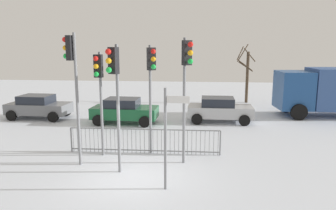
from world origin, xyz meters
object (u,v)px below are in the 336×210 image
object	(u,v)px
traffic_light_foreground_right	(151,75)
car_silver_far	(219,109)
traffic_light_mid_right	(186,73)
direction_sign_post	(167,134)
car_grey_near	(38,106)
traffic_light_rear_left	(73,70)
bare_tree_left	(247,74)
traffic_light_mid_left	(115,80)
car_green_mid	(124,110)
traffic_light_rear_right	(99,81)
delivery_truck	(335,90)

from	to	relation	value
traffic_light_foreground_right	car_silver_far	world-z (taller)	traffic_light_foreground_right
traffic_light_mid_right	direction_sign_post	world-z (taller)	traffic_light_mid_right
car_silver_far	car_grey_near	bearing A→B (deg)	-178.21
traffic_light_mid_right	traffic_light_rear_left	bearing A→B (deg)	-26.95
direction_sign_post	bare_tree_left	distance (m)	17.01
traffic_light_mid_left	traffic_light_foreground_right	world-z (taller)	traffic_light_mid_left
car_green_mid	car_grey_near	bearing A→B (deg)	174.54
car_grey_near	car_silver_far	bearing A→B (deg)	3.21
traffic_light_rear_left	car_silver_far	size ratio (longest dim) A/B	1.30
traffic_light_foreground_right	bare_tree_left	size ratio (longest dim) A/B	0.98
traffic_light_rear_right	bare_tree_left	size ratio (longest dim) A/B	0.92
direction_sign_post	bare_tree_left	xyz separation A→B (m)	(4.75, 16.33, 0.48)
traffic_light_mid_left	car_green_mid	xyz separation A→B (m)	(-1.46, 7.49, -2.58)
traffic_light_rear_right	direction_sign_post	world-z (taller)	traffic_light_rear_right
car_green_mid	traffic_light_mid_left	bearing A→B (deg)	-77.11
bare_tree_left	traffic_light_rear_left	bearing A→B (deg)	-120.27
direction_sign_post	traffic_light_foreground_right	bearing A→B (deg)	110.40
direction_sign_post	traffic_light_mid_right	bearing A→B (deg)	82.12
direction_sign_post	car_grey_near	distance (m)	13.03
car_green_mid	direction_sign_post	bearing A→B (deg)	-66.74
delivery_truck	traffic_light_rear_right	bearing A→B (deg)	31.66
traffic_light_mid_left	traffic_light_mid_right	distance (m)	2.68
traffic_light_mid_left	traffic_light_rear_right	size ratio (longest dim) A/B	1.07
traffic_light_mid_left	bare_tree_left	world-z (taller)	bare_tree_left
traffic_light_mid_left	direction_sign_post	xyz separation A→B (m)	(1.92, -1.13, -1.53)
traffic_light_mid_left	traffic_light_foreground_right	xyz separation A→B (m)	(0.95, 2.17, -0.02)
car_green_mid	bare_tree_left	world-z (taller)	bare_tree_left
car_silver_far	delivery_truck	size ratio (longest dim) A/B	0.53
car_grey_near	car_green_mid	xyz separation A→B (m)	(5.64, -0.73, 0.00)
traffic_light_rear_right	traffic_light_rear_left	size ratio (longest dim) A/B	0.86
delivery_truck	traffic_light_foreground_right	bearing A→B (deg)	34.98
traffic_light_rear_left	car_green_mid	size ratio (longest dim) A/B	1.29
traffic_light_foreground_right	car_silver_far	bearing A→B (deg)	-144.79
traffic_light_rear_right	traffic_light_foreground_right	xyz separation A→B (m)	(2.03, 0.46, 0.19)
traffic_light_foreground_right	direction_sign_post	xyz separation A→B (m)	(0.97, -3.30, -1.50)
traffic_light_rear_left	car_grey_near	xyz separation A→B (m)	(-5.33, 7.46, -2.88)
traffic_light_mid_right	bare_tree_left	xyz separation A→B (m)	(4.26, 14.02, -1.22)
traffic_light_mid_right	delivery_truck	size ratio (longest dim) A/B	0.67
traffic_light_foreground_right	delivery_truck	distance (m)	13.65
traffic_light_mid_left	traffic_light_foreground_right	distance (m)	2.37
traffic_light_rear_right	traffic_light_foreground_right	world-z (taller)	traffic_light_foreground_right
car_grey_near	bare_tree_left	distance (m)	15.51
traffic_light_mid_right	car_grey_near	size ratio (longest dim) A/B	1.24
traffic_light_rear_left	delivery_truck	size ratio (longest dim) A/B	0.70
traffic_light_mid_left	direction_sign_post	bearing A→B (deg)	175.71
traffic_light_rear_left	bare_tree_left	size ratio (longest dim) A/B	1.08
traffic_light_mid_left	direction_sign_post	size ratio (longest dim) A/B	1.40
car_silver_far	bare_tree_left	size ratio (longest dim) A/B	0.83
delivery_truck	car_green_mid	bearing A→B (deg)	9.99
traffic_light_foreground_right	car_green_mid	bearing A→B (deg)	-93.12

